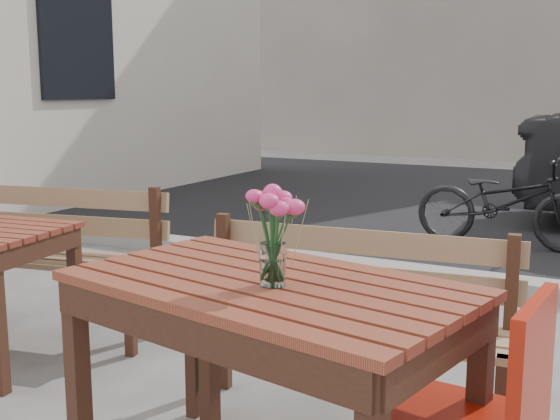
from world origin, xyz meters
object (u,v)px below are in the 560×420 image
(main_table, at_px, (268,319))
(red_chair, at_px, (491,409))
(main_vase, at_px, (273,223))
(bicycle, at_px, (504,202))

(main_table, relative_size, red_chair, 1.70)
(main_vase, bearing_deg, bicycle, 91.04)
(main_table, height_order, red_chair, red_chair)
(red_chair, bearing_deg, main_vase, -75.97)
(red_chair, height_order, main_vase, main_vase)
(main_table, height_order, bicycle, bicycle)
(main_table, distance_m, bicycle, 4.57)
(red_chair, bearing_deg, main_table, -80.31)
(main_table, xyz_separation_m, main_vase, (0.04, -0.05, 0.34))
(red_chair, bearing_deg, bicycle, -165.97)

